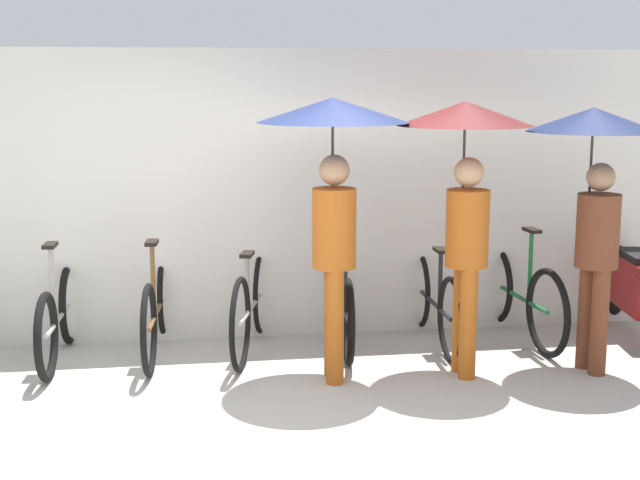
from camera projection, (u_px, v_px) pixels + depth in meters
ground_plane at (272, 433)px, 5.66m from camera, size 30.00×30.00×0.00m
back_wall at (247, 196)px, 7.59m from camera, size 13.61×0.12×2.47m
parked_bicycle_1 at (59, 317)px, 7.06m from camera, size 0.44×1.62×1.03m
parked_bicycle_2 at (157, 308)px, 7.24m from camera, size 0.44×1.80×1.08m
parked_bicycle_3 at (252, 304)px, 7.32m from camera, size 0.57×1.74×1.10m
parked_bicycle_4 at (343, 303)px, 7.45m from camera, size 0.44×1.68×1.08m
parked_bicycle_5 at (434, 301)px, 7.52m from camera, size 0.44×1.74×0.98m
parked_bicycle_6 at (519, 295)px, 7.66m from camera, size 0.44×1.78×1.08m
pedestrian_leading at (333, 153)px, 6.46m from camera, size 1.11×1.11×2.08m
pedestrian_center at (466, 161)px, 6.58m from camera, size 1.01×1.01×2.05m
pedestrian_trailing at (594, 165)px, 6.66m from camera, size 1.00×1.00×2.01m
motorcycle at (635, 289)px, 7.67m from camera, size 0.61×2.18×0.96m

